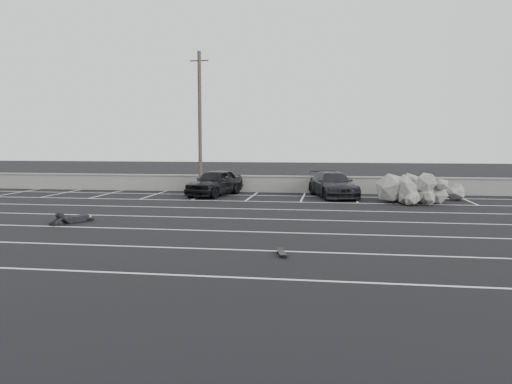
% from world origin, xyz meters
% --- Properties ---
extents(ground, '(120.00, 120.00, 0.00)m').
position_xyz_m(ground, '(0.00, 0.00, 0.00)').
color(ground, black).
rests_on(ground, ground).
extents(seawall, '(50.00, 0.45, 1.06)m').
position_xyz_m(seawall, '(0.00, 14.00, 0.55)').
color(seawall, gray).
rests_on(seawall, ground).
extents(stall_lines, '(36.00, 20.05, 0.01)m').
position_xyz_m(stall_lines, '(-0.08, 4.41, 0.00)').
color(stall_lines, silver).
rests_on(stall_lines, ground).
extents(car_left, '(3.06, 4.94, 1.57)m').
position_xyz_m(car_left, '(-1.25, 11.54, 0.78)').
color(car_left, black).
rests_on(car_left, ground).
extents(car_right, '(3.35, 5.36, 1.45)m').
position_xyz_m(car_right, '(5.72, 11.79, 0.72)').
color(car_right, black).
rests_on(car_right, ground).
extents(utility_pole, '(1.17, 0.23, 8.78)m').
position_xyz_m(utility_pole, '(-2.57, 13.20, 4.44)').
color(utility_pole, '#4C4238').
rests_on(utility_pole, ground).
extents(trash_bin, '(0.70, 0.70, 0.98)m').
position_xyz_m(trash_bin, '(10.41, 13.12, 0.50)').
color(trash_bin, '#242426').
rests_on(trash_bin, ground).
extents(riprap_pile, '(5.03, 3.69, 1.29)m').
position_xyz_m(riprap_pile, '(9.75, 9.73, 0.50)').
color(riprap_pile, gray).
rests_on(riprap_pile, ground).
extents(person, '(2.71, 3.10, 0.48)m').
position_xyz_m(person, '(-4.45, 1.19, 0.24)').
color(person, black).
rests_on(person, ground).
extents(skateboard, '(0.37, 0.79, 0.09)m').
position_xyz_m(skateboard, '(4.22, -3.51, 0.07)').
color(skateboard, black).
rests_on(skateboard, ground).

